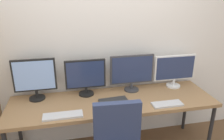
{
  "coord_description": "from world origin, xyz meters",
  "views": [
    {
      "loc": [
        -0.47,
        -1.6,
        1.95
      ],
      "look_at": [
        0.0,
        0.65,
        1.09
      ],
      "focal_mm": 35.47,
      "sensor_mm": 36.0,
      "label": 1
    }
  ],
  "objects_px": {
    "keyboard_left": "(63,115)",
    "laptop_closed": "(115,102)",
    "monitor_center_left": "(86,76)",
    "monitor_center_right": "(132,71)",
    "keyboard_right": "(167,104)",
    "monitor_far_left": "(35,78)",
    "monitor_far_right": "(175,70)",
    "computer_mouse": "(99,110)",
    "desk": "(113,104)"
  },
  "relations": [
    {
      "from": "keyboard_left",
      "to": "laptop_closed",
      "type": "height_order",
      "value": "laptop_closed"
    },
    {
      "from": "monitor_center_right",
      "to": "keyboard_right",
      "type": "bearing_deg",
      "value": -57.92
    },
    {
      "from": "keyboard_left",
      "to": "keyboard_right",
      "type": "distance_m",
      "value": 1.12
    },
    {
      "from": "monitor_center_right",
      "to": "keyboard_right",
      "type": "relative_size",
      "value": 1.6
    },
    {
      "from": "keyboard_left",
      "to": "keyboard_right",
      "type": "bearing_deg",
      "value": 0.0
    },
    {
      "from": "desk",
      "to": "monitor_center_right",
      "type": "height_order",
      "value": "monitor_center_right"
    },
    {
      "from": "monitor_center_left",
      "to": "laptop_closed",
      "type": "relative_size",
      "value": 1.47
    },
    {
      "from": "monitor_center_right",
      "to": "monitor_far_right",
      "type": "distance_m",
      "value": 0.57
    },
    {
      "from": "monitor_far_left",
      "to": "keyboard_right",
      "type": "distance_m",
      "value": 1.5
    },
    {
      "from": "computer_mouse",
      "to": "monitor_center_right",
      "type": "bearing_deg",
      "value": 41.29
    },
    {
      "from": "monitor_far_left",
      "to": "laptop_closed",
      "type": "height_order",
      "value": "monitor_far_left"
    },
    {
      "from": "monitor_far_right",
      "to": "keyboard_left",
      "type": "height_order",
      "value": "monitor_far_right"
    },
    {
      "from": "monitor_center_right",
      "to": "keyboard_left",
      "type": "height_order",
      "value": "monitor_center_right"
    },
    {
      "from": "keyboard_right",
      "to": "laptop_closed",
      "type": "height_order",
      "value": "laptop_closed"
    },
    {
      "from": "computer_mouse",
      "to": "laptop_closed",
      "type": "relative_size",
      "value": 0.3
    },
    {
      "from": "monitor_far_left",
      "to": "monitor_center_right",
      "type": "distance_m",
      "value": 1.13
    },
    {
      "from": "monitor_center_left",
      "to": "monitor_far_left",
      "type": "bearing_deg",
      "value": 180.0
    },
    {
      "from": "keyboard_right",
      "to": "computer_mouse",
      "type": "height_order",
      "value": "computer_mouse"
    },
    {
      "from": "monitor_center_right",
      "to": "computer_mouse",
      "type": "distance_m",
      "value": 0.68
    },
    {
      "from": "computer_mouse",
      "to": "keyboard_left",
      "type": "bearing_deg",
      "value": -176.69
    },
    {
      "from": "computer_mouse",
      "to": "laptop_closed",
      "type": "height_order",
      "value": "computer_mouse"
    },
    {
      "from": "monitor_center_right",
      "to": "laptop_closed",
      "type": "height_order",
      "value": "monitor_center_right"
    },
    {
      "from": "monitor_center_left",
      "to": "monitor_far_right",
      "type": "xyz_separation_m",
      "value": [
        1.13,
        0.0,
        -0.0
      ]
    },
    {
      "from": "monitor_center_right",
      "to": "laptop_closed",
      "type": "relative_size",
      "value": 1.69
    },
    {
      "from": "desk",
      "to": "keyboard_left",
      "type": "distance_m",
      "value": 0.61
    },
    {
      "from": "desk",
      "to": "laptop_closed",
      "type": "height_order",
      "value": "laptop_closed"
    },
    {
      "from": "monitor_far_left",
      "to": "monitor_center_left",
      "type": "xyz_separation_m",
      "value": [
        0.57,
        -0.0,
        -0.03
      ]
    },
    {
      "from": "desk",
      "to": "monitor_far_left",
      "type": "height_order",
      "value": "monitor_far_left"
    },
    {
      "from": "keyboard_right",
      "to": "laptop_closed",
      "type": "bearing_deg",
      "value": 164.82
    },
    {
      "from": "monitor_center_left",
      "to": "laptop_closed",
      "type": "distance_m",
      "value": 0.46
    },
    {
      "from": "monitor_center_right",
      "to": "monitor_far_right",
      "type": "bearing_deg",
      "value": -0.0
    },
    {
      "from": "monitor_far_left",
      "to": "computer_mouse",
      "type": "relative_size",
      "value": 5.01
    },
    {
      "from": "laptop_closed",
      "to": "monitor_center_left",
      "type": "bearing_deg",
      "value": 130.34
    },
    {
      "from": "monitor_center_left",
      "to": "keyboard_left",
      "type": "bearing_deg",
      "value": -122.08
    },
    {
      "from": "monitor_far_right",
      "to": "keyboard_right",
      "type": "relative_size",
      "value": 1.63
    },
    {
      "from": "keyboard_left",
      "to": "monitor_far_right",
      "type": "bearing_deg",
      "value": 17.44
    },
    {
      "from": "desk",
      "to": "computer_mouse",
      "type": "height_order",
      "value": "computer_mouse"
    },
    {
      "from": "monitor_far_left",
      "to": "keyboard_left",
      "type": "bearing_deg",
      "value": -56.91
    },
    {
      "from": "laptop_closed",
      "to": "keyboard_right",
      "type": "bearing_deg",
      "value": -19.2
    },
    {
      "from": "monitor_center_right",
      "to": "monitor_center_left",
      "type": "bearing_deg",
      "value": -180.0
    },
    {
      "from": "monitor_center_left",
      "to": "desk",
      "type": "bearing_deg",
      "value": -36.9
    },
    {
      "from": "monitor_center_right",
      "to": "computer_mouse",
      "type": "bearing_deg",
      "value": -138.71
    },
    {
      "from": "keyboard_right",
      "to": "monitor_far_left",
      "type": "bearing_deg",
      "value": 162.56
    },
    {
      "from": "monitor_far_left",
      "to": "monitor_far_right",
      "type": "bearing_deg",
      "value": 0.0
    },
    {
      "from": "monitor_far_left",
      "to": "monitor_center_right",
      "type": "height_order",
      "value": "monitor_far_left"
    },
    {
      "from": "monitor_far_right",
      "to": "keyboard_right",
      "type": "bearing_deg",
      "value": -123.09
    },
    {
      "from": "desk",
      "to": "laptop_closed",
      "type": "relative_size",
      "value": 7.3
    },
    {
      "from": "keyboard_left",
      "to": "keyboard_right",
      "type": "height_order",
      "value": "same"
    },
    {
      "from": "keyboard_right",
      "to": "keyboard_left",
      "type": "bearing_deg",
      "value": 180.0
    },
    {
      "from": "monitor_far_left",
      "to": "keyboard_right",
      "type": "height_order",
      "value": "monitor_far_left"
    }
  ]
}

